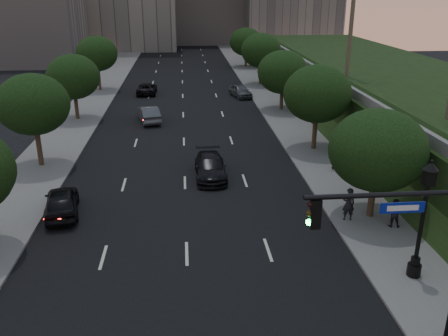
{
  "coord_description": "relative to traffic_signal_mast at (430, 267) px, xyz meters",
  "views": [
    {
      "loc": [
        0.07,
        -15.11,
        12.12
      ],
      "look_at": [
        2.01,
        7.14,
        3.6
      ],
      "focal_mm": 38.0,
      "sensor_mm": 36.0,
      "label": 1
    }
  ],
  "objects": [
    {
      "name": "street_lamp",
      "position": [
        2.19,
        4.67,
        -1.04
      ],
      "size": [
        0.64,
        0.64,
        5.62
      ],
      "color": "black",
      "rests_on": "ground"
    },
    {
      "name": "parapet_wall",
      "position": [
        5.67,
        30.59,
        0.68
      ],
      "size": [
        0.35,
        90.0,
        0.7
      ],
      "primitive_type": "cube",
      "color": "slate",
      "rests_on": "embankment"
    },
    {
      "name": "pedestrian_b",
      "position": [
        3.18,
        9.23,
        -2.72
      ],
      "size": [
        0.92,
        0.8,
        1.6
      ],
      "primitive_type": "imported",
      "rotation": [
        0.0,
        0.0,
        2.85
      ],
      "color": "black",
      "rests_on": "sidewalk_right"
    },
    {
      "name": "tree_right_b",
      "position": [
        2.47,
        22.59,
        0.84
      ],
      "size": [
        5.2,
        5.2,
        6.74
      ],
      "color": "#38281C",
      "rests_on": "ground"
    },
    {
      "name": "sedan_far_left",
      "position": [
        -12.15,
        45.2,
        -3.0
      ],
      "size": [
        2.28,
        4.84,
        1.34
      ],
      "primitive_type": "imported",
      "rotation": [
        0.0,
        0.0,
        3.13
      ],
      "color": "black",
      "rests_on": "ground"
    },
    {
      "name": "tree_right_a",
      "position": [
        2.47,
        10.59,
        0.35
      ],
      "size": [
        5.2,
        5.2,
        6.24
      ],
      "color": "#38281C",
      "rests_on": "ground"
    },
    {
      "name": "office_block_filler",
      "position": [
        -33.83,
        72.59,
        3.33
      ],
      "size": [
        18.0,
        16.0,
        14.0
      ],
      "primitive_type": "cube",
      "color": "#AAA29C",
      "rests_on": "ground"
    },
    {
      "name": "sedan_near_right",
      "position": [
        -6.08,
        17.49,
        -2.94
      ],
      "size": [
        2.1,
        5.05,
        1.46
      ],
      "primitive_type": "imported",
      "rotation": [
        0.0,
        0.0,
        0.01
      ],
      "color": "black",
      "rests_on": "ground"
    },
    {
      "name": "sedan_far_right",
      "position": [
        -1.03,
        42.5,
        -2.94
      ],
      "size": [
        2.77,
        4.61,
        1.47
      ],
      "primitive_type": "imported",
      "rotation": [
        0.0,
        0.0,
        0.25
      ],
      "color": "#505358",
      "rests_on": "ground"
    },
    {
      "name": "traffic_signal_mast",
      "position": [
        0.0,
        0.0,
        0.0
      ],
      "size": [
        5.68,
        0.56,
        7.0
      ],
      "color": "black",
      "rests_on": "ground"
    },
    {
      "name": "tree_right_d",
      "position": [
        2.47,
        49.59,
        0.84
      ],
      "size": [
        5.2,
        5.2,
        6.74
      ],
      "color": "#38281C",
      "rests_on": "ground"
    },
    {
      "name": "pedestrian_c",
      "position": [
        2.73,
        17.84,
        -2.63
      ],
      "size": [
        1.09,
        0.55,
        1.78
      ],
      "primitive_type": "imported",
      "rotation": [
        0.0,
        0.0,
        3.02
      ],
      "color": "black",
      "rests_on": "sidewalk_right"
    },
    {
      "name": "embankment",
      "position": [
        14.17,
        30.59,
        -1.67
      ],
      "size": [
        18.0,
        90.0,
        4.0
      ],
      "primitive_type": "cube",
      "color": "black",
      "rests_on": "ground"
    },
    {
      "name": "sidewalk_right",
      "position": [
        2.42,
        32.59,
        -3.6
      ],
      "size": [
        4.5,
        140.0,
        0.15
      ],
      "primitive_type": "cube",
      "color": "slate",
      "rests_on": "ground"
    },
    {
      "name": "sidewalk_left",
      "position": [
        -18.08,
        32.59,
        -3.6
      ],
      "size": [
        4.5,
        140.0,
        0.15
      ],
      "primitive_type": "cube",
      "color": "slate",
      "rests_on": "ground"
    },
    {
      "name": "ground",
      "position": [
        -7.83,
        2.59,
        -3.67
      ],
      "size": [
        160.0,
        160.0,
        0.0
      ],
      "primitive_type": "plane",
      "color": "black",
      "rests_on": "ground"
    },
    {
      "name": "sedan_near_left",
      "position": [
        -14.83,
        12.57,
        -2.9
      ],
      "size": [
        2.6,
        4.77,
        1.54
      ],
      "primitive_type": "imported",
      "rotation": [
        0.0,
        0.0,
        3.32
      ],
      "color": "black",
      "rests_on": "ground"
    },
    {
      "name": "tree_left_c",
      "position": [
        -18.13,
        33.59,
        0.53
      ],
      "size": [
        5.0,
        5.0,
        6.34
      ],
      "color": "#38281C",
      "rests_on": "ground"
    },
    {
      "name": "tree_left_b",
      "position": [
        -18.13,
        20.59,
        0.9
      ],
      "size": [
        5.0,
        5.0,
        6.71
      ],
      "color": "#38281C",
      "rests_on": "ground"
    },
    {
      "name": "sedan_mid_left",
      "position": [
        -11.12,
        32.24,
        -2.9
      ],
      "size": [
        2.64,
        4.96,
        1.55
      ],
      "primitive_type": "imported",
      "rotation": [
        0.0,
        0.0,
        3.36
      ],
      "color": "#4D4F54",
      "rests_on": "ground"
    },
    {
      "name": "tree_left_d",
      "position": [
        -18.13,
        47.59,
        0.9
      ],
      "size": [
        5.0,
        5.0,
        6.71
      ],
      "color": "#38281C",
      "rests_on": "ground"
    },
    {
      "name": "road_surface",
      "position": [
        -7.83,
        32.59,
        -3.66
      ],
      "size": [
        16.0,
        140.0,
        0.02
      ],
      "primitive_type": "cube",
      "color": "black",
      "rests_on": "ground"
    },
    {
      "name": "tree_right_e",
      "position": [
        2.47,
        64.59,
        0.35
      ],
      "size": [
        5.2,
        5.2,
        6.24
      ],
      "color": "#38281C",
      "rests_on": "ground"
    },
    {
      "name": "pedestrian_a",
      "position": [
        1.03,
        10.19,
        -2.58
      ],
      "size": [
        0.7,
        0.46,
        1.89
      ],
      "primitive_type": "imported",
      "rotation": [
        0.0,
        0.0,
        3.12
      ],
      "color": "black",
      "rests_on": "sidewalk_right"
    },
    {
      "name": "tree_right_c",
      "position": [
        2.47,
        35.59,
        0.35
      ],
      "size": [
        5.2,
        5.2,
        6.24
      ],
      "color": "#38281C",
      "rests_on": "ground"
    }
  ]
}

